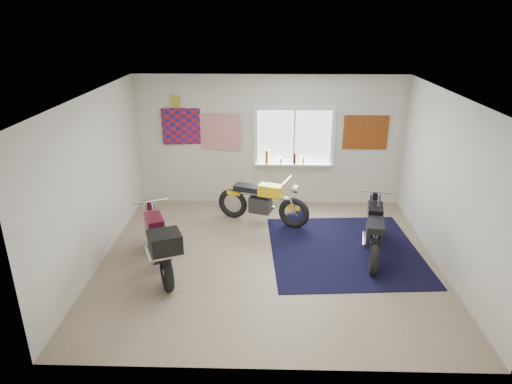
{
  "coord_description": "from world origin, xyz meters",
  "views": [
    {
      "loc": [
        -0.03,
        -6.63,
        3.82
      ],
      "look_at": [
        -0.22,
        0.4,
        1.05
      ],
      "focal_mm": 32.0,
      "sensor_mm": 36.0,
      "label": 1
    }
  ],
  "objects_px": {
    "navy_rug": "(344,250)",
    "yellow_triumph": "(262,202)",
    "maroon_tourer": "(159,244)",
    "black_chrome_bike": "(374,231)"
  },
  "relations": [
    {
      "from": "navy_rug",
      "to": "maroon_tourer",
      "type": "distance_m",
      "value": 3.14
    },
    {
      "from": "yellow_triumph",
      "to": "black_chrome_bike",
      "type": "height_order",
      "value": "black_chrome_bike"
    },
    {
      "from": "black_chrome_bike",
      "to": "maroon_tourer",
      "type": "distance_m",
      "value": 3.51
    },
    {
      "from": "navy_rug",
      "to": "maroon_tourer",
      "type": "relative_size",
      "value": 1.38
    },
    {
      "from": "maroon_tourer",
      "to": "yellow_triumph",
      "type": "bearing_deg",
      "value": -62.16
    },
    {
      "from": "yellow_triumph",
      "to": "black_chrome_bike",
      "type": "xyz_separation_m",
      "value": [
        1.88,
        -1.22,
        0.01
      ]
    },
    {
      "from": "navy_rug",
      "to": "yellow_triumph",
      "type": "height_order",
      "value": "yellow_triumph"
    },
    {
      "from": "navy_rug",
      "to": "black_chrome_bike",
      "type": "distance_m",
      "value": 0.62
    },
    {
      "from": "black_chrome_bike",
      "to": "maroon_tourer",
      "type": "relative_size",
      "value": 0.99
    },
    {
      "from": "navy_rug",
      "to": "yellow_triumph",
      "type": "distance_m",
      "value": 1.85
    }
  ]
}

